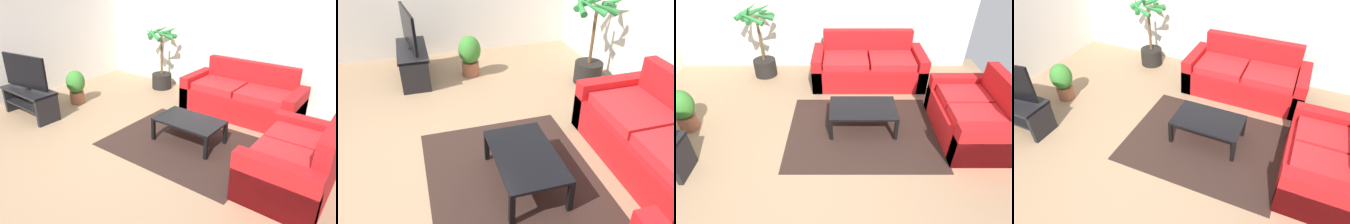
% 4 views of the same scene
% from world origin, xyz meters
% --- Properties ---
extents(ground_plane, '(6.60, 6.60, 0.00)m').
position_xyz_m(ground_plane, '(0.00, 0.00, 0.00)').
color(ground_plane, '#937556').
extents(couch_main, '(2.04, 0.90, 0.90)m').
position_xyz_m(couch_main, '(0.89, 2.28, 0.30)').
color(couch_main, red).
rests_on(couch_main, ground).
extents(tv_stand, '(1.10, 0.45, 0.50)m').
position_xyz_m(tv_stand, '(-2.03, -0.04, 0.32)').
color(tv_stand, black).
rests_on(tv_stand, ground).
extents(tv, '(1.00, 0.18, 0.60)m').
position_xyz_m(tv, '(-2.04, -0.04, 0.82)').
color(tv, black).
rests_on(tv, tv_stand).
extents(coffee_table, '(0.97, 0.60, 0.36)m').
position_xyz_m(coffee_table, '(0.72, 0.87, 0.32)').
color(coffee_table, black).
rests_on(coffee_table, ground).
extents(area_rug, '(2.20, 1.70, 0.01)m').
position_xyz_m(area_rug, '(0.72, 0.77, 0.00)').
color(area_rug, black).
rests_on(area_rug, ground).
extents(potted_palm, '(0.76, 0.76, 1.37)m').
position_xyz_m(potted_palm, '(-1.14, 2.55, 0.56)').
color(potted_palm, black).
rests_on(potted_palm, ground).
extents(potted_plant_small, '(0.35, 0.35, 0.65)m').
position_xyz_m(potted_plant_small, '(-1.90, 0.84, 0.36)').
color(potted_plant_small, brown).
rests_on(potted_plant_small, ground).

